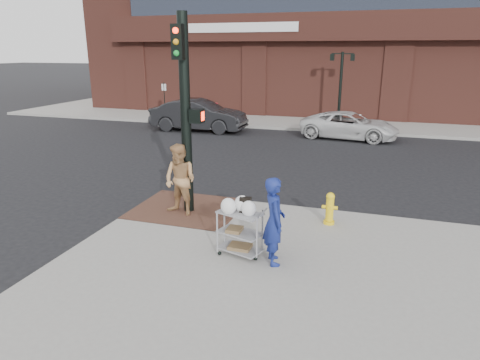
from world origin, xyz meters
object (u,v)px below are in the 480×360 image
(minivan_white, at_px, (349,125))
(fire_hydrant, at_px, (330,208))
(pedestrian_tan, at_px, (180,180))
(utility_cart, at_px, (240,229))
(lamp_post, at_px, (341,80))
(sedan_dark, at_px, (198,115))
(woman_blue, at_px, (274,221))
(traffic_signal_pole, at_px, (186,110))

(minivan_white, relative_size, fire_hydrant, 5.83)
(pedestrian_tan, height_order, utility_cart, pedestrian_tan)
(lamp_post, bearing_deg, utility_cart, -91.43)
(pedestrian_tan, height_order, minivan_white, pedestrian_tan)
(minivan_white, distance_m, fire_hydrant, 11.73)
(pedestrian_tan, relative_size, fire_hydrant, 2.29)
(sedan_dark, relative_size, fire_hydrant, 6.38)
(lamp_post, height_order, woman_blue, lamp_post)
(pedestrian_tan, xyz_separation_m, fire_hydrant, (3.76, 0.51, -0.51))
(pedestrian_tan, bearing_deg, woman_blue, -18.13)
(traffic_signal_pole, relative_size, sedan_dark, 0.97)
(woman_blue, height_order, sedan_dark, woman_blue)
(lamp_post, height_order, traffic_signal_pole, traffic_signal_pole)
(lamp_post, height_order, minivan_white, lamp_post)
(lamp_post, bearing_deg, woman_blue, -88.92)
(lamp_post, xyz_separation_m, sedan_dark, (-7.15, -3.55, -1.77))
(sedan_dark, xyz_separation_m, utility_cart, (6.73, -13.65, -0.13))
(pedestrian_tan, distance_m, utility_cart, 2.77)
(lamp_post, bearing_deg, fire_hydrant, -85.51)
(pedestrian_tan, relative_size, sedan_dark, 0.36)
(lamp_post, bearing_deg, sedan_dark, -153.59)
(lamp_post, distance_m, fire_hydrant, 15.17)
(minivan_white, bearing_deg, woman_blue, -174.48)
(lamp_post, distance_m, pedestrian_tan, 15.78)
(fire_hydrant, bearing_deg, utility_cart, -125.94)
(minivan_white, bearing_deg, utility_cart, -177.59)
(sedan_dark, bearing_deg, pedestrian_tan, -159.92)
(sedan_dark, bearing_deg, minivan_white, -88.74)
(lamp_post, distance_m, sedan_dark, 8.18)
(woman_blue, relative_size, sedan_dark, 0.35)
(utility_cart, relative_size, fire_hydrant, 1.55)
(woman_blue, relative_size, minivan_white, 0.38)
(traffic_signal_pole, xyz_separation_m, fire_hydrant, (3.65, 0.24, -2.27))
(minivan_white, bearing_deg, lamp_post, 21.94)
(lamp_post, height_order, pedestrian_tan, lamp_post)
(traffic_signal_pole, height_order, pedestrian_tan, traffic_signal_pole)
(traffic_signal_pole, height_order, fire_hydrant, traffic_signal_pole)
(sedan_dark, relative_size, utility_cart, 4.11)
(lamp_post, distance_m, woman_blue, 17.42)
(lamp_post, relative_size, sedan_dark, 0.77)
(sedan_dark, bearing_deg, utility_cart, -154.63)
(traffic_signal_pole, relative_size, utility_cart, 3.97)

